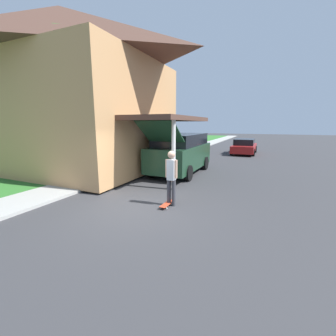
# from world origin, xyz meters

# --- Properties ---
(ground_plane) EXTENTS (120.00, 120.00, 0.00)m
(ground_plane) POSITION_xyz_m (0.00, 0.00, 0.00)
(ground_plane) COLOR #333335
(lawn) EXTENTS (10.00, 80.00, 0.08)m
(lawn) POSITION_xyz_m (-8.00, 6.00, 0.04)
(lawn) COLOR #2D6B28
(lawn) RESTS_ON ground_plane
(sidewalk) EXTENTS (1.80, 80.00, 0.10)m
(sidewalk) POSITION_xyz_m (-3.60, 6.00, 0.05)
(sidewalk) COLOR #9E9E99
(sidewalk) RESTS_ON ground_plane
(house) EXTENTS (13.66, 8.30, 8.88)m
(house) POSITION_xyz_m (-7.14, 4.14, 4.69)
(house) COLOR tan
(house) RESTS_ON lawn
(lawn_tree_near) EXTENTS (4.45, 4.45, 7.07)m
(lawn_tree_near) POSITION_xyz_m (-5.45, 2.69, 4.91)
(lawn_tree_near) COLOR brown
(lawn_tree_near) RESTS_ON lawn
(suv_parked) EXTENTS (2.19, 5.58, 2.79)m
(suv_parked) POSITION_xyz_m (-0.42, 5.38, 1.13)
(suv_parked) COLOR #193823
(suv_parked) RESTS_ON ground_plane
(car_down_street) EXTENTS (1.98, 4.51, 1.33)m
(car_down_street) POSITION_xyz_m (1.90, 15.28, 0.66)
(car_down_street) COLOR maroon
(car_down_street) RESTS_ON ground_plane
(skateboarder) EXTENTS (0.41, 0.24, 1.80)m
(skateboarder) POSITION_xyz_m (1.11, 0.55, 1.01)
(skateboarder) COLOR #38383D
(skateboarder) RESTS_ON ground_plane
(skateboard) EXTENTS (0.22, 0.81, 0.10)m
(skateboard) POSITION_xyz_m (1.02, 0.43, 0.08)
(skateboard) COLOR #B73D23
(skateboard) RESTS_ON ground_plane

